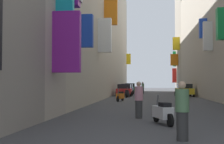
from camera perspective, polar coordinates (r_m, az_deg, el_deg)
The scene contains 14 objects.
ground_plane at distance 34.23m, azimuth 7.85°, elevation -4.73°, with size 140.00×140.00×0.00m, color #424244.
building_left_mid_b at distance 41.27m, azimuth -3.71°, elevation 8.63°, with size 7.30×48.54×18.54m.
building_right_mid_a at distance 39.19m, azimuth 19.53°, elevation 7.02°, with size 6.79×30.84×15.42m.
building_right_mid_b at distance 60.01m, azimuth 14.95°, elevation 6.75°, with size 7.39×11.06×21.51m.
parked_car_yellow at distance 38.17m, azimuth 13.24°, elevation -3.24°, with size 2.02×4.25×1.50m.
parked_car_red at distance 38.23m, azimuth 2.31°, elevation -3.31°, with size 1.93×4.10×1.48m.
parked_car_green at distance 53.70m, azimuth 3.37°, elevation -2.91°, with size 2.00×3.99×1.58m.
parked_car_blue at distance 44.06m, azimuth 2.82°, elevation -3.13°, with size 1.85×4.13×1.52m.
scooter_white at distance 12.11m, azimuth 9.41°, elevation -7.38°, with size 0.79×1.90×1.13m.
scooter_orange at distance 27.15m, azimuth 1.54°, elevation -4.47°, with size 0.68×1.76×1.13m.
scooter_black at distance 34.17m, azimuth 2.80°, elevation -3.98°, with size 0.47×1.95×1.13m.
pedestrian_crossing at distance 14.05m, azimuth 4.99°, elevation -5.19°, with size 0.53×0.53×1.66m.
pedestrian_near_left at distance 8.76m, azimuth 12.89°, elevation -7.08°, with size 0.54×0.54×1.64m.
pedestrian_near_right at distance 45.85m, azimuth 5.73°, elevation -2.95°, with size 0.52×0.52×1.78m.
Camera 1 is at (-0.79, -4.18, 1.58)m, focal length 49.34 mm.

